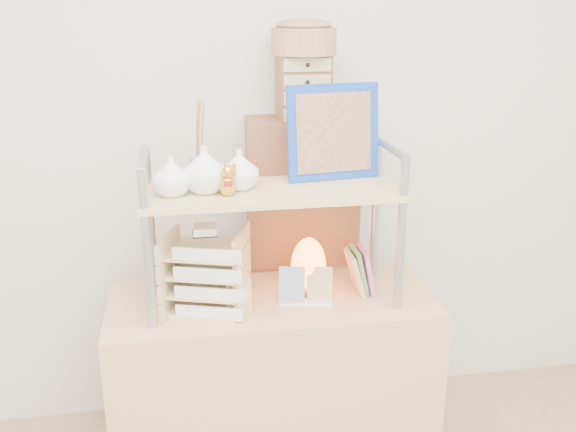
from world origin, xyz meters
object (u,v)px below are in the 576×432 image
Objects in this scene: letter_tray at (207,276)px; salt_lamp at (308,265)px; cabinet at (301,274)px; desk at (273,386)px.

salt_lamp is at bearing 9.86° from letter_tray.
salt_lamp is at bearing -92.74° from cabinet.
letter_tray is at bearing -132.26° from cabinet.
salt_lamp is at bearing 12.24° from desk.
cabinet is 6.21× the size of salt_lamp.
desk is at bearing -112.11° from cabinet.
letter_tray is (-0.24, -0.04, 0.50)m from desk.
letter_tray reaches higher than desk.
desk is at bearing 8.45° from letter_tray.
cabinet reaches higher than letter_tray.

